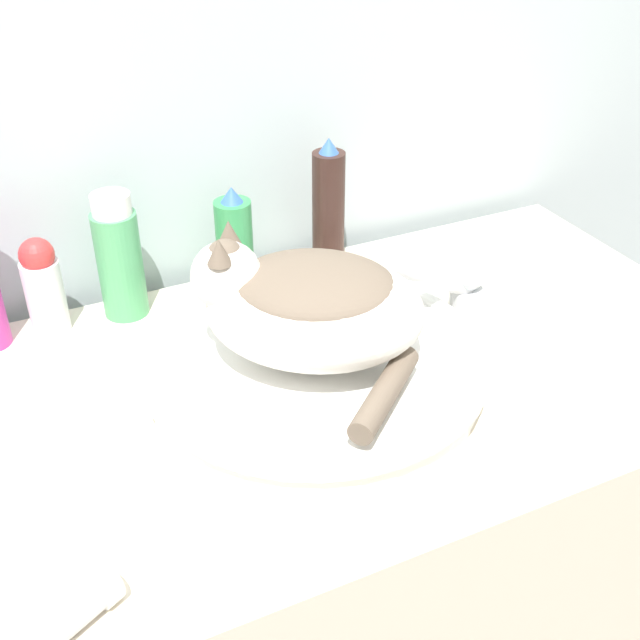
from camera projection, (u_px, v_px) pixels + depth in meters
wall_back at (156, 43)px, 1.04m from camera, size 8.00×0.05×2.40m
vanity_counter at (276, 622)px, 1.20m from camera, size 1.27×0.58×0.87m
sink_basin at (315, 366)px, 0.96m from camera, size 0.41×0.41×0.05m
cat at (308, 303)px, 0.91m from camera, size 0.32×0.33×0.15m
faucet at (457, 286)px, 1.04m from camera, size 0.16×0.06×0.14m
deodorant_stick at (43, 286)px, 1.04m from camera, size 0.05×0.05×0.14m
mouthwash_bottle at (119, 258)px, 1.07m from camera, size 0.06×0.06×0.18m
spray_bottle_trigger at (235, 243)px, 1.13m from camera, size 0.05×0.05×0.16m
hairspray_can_black at (328, 209)px, 1.17m from camera, size 0.05×0.05×0.20m
cream_tube at (37, 639)px, 0.66m from camera, size 0.16×0.11×0.04m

